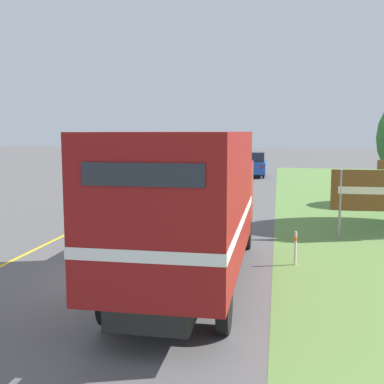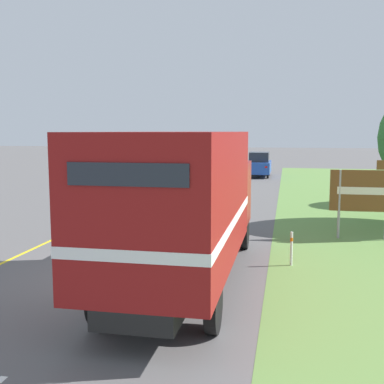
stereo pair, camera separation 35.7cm
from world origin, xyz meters
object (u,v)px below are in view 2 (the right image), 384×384
Objects in this scene: horse_trailer_truck at (184,202)px; highway_sign at (364,192)px; lead_car_blue_ahead at (259,164)px; lead_car_white at (183,179)px; delineator_post at (291,248)px.

horse_trailer_truck is 7.90m from highway_sign.
lead_car_blue_ahead is at bearing 89.68° from horse_trailer_truck.
lead_car_white is 13.49m from highway_sign.
horse_trailer_truck reaches higher than delineator_post.
delineator_post is at bearing -66.49° from lead_car_white.
highway_sign is 4.67m from delineator_post.
horse_trailer_truck is at bearing -129.17° from highway_sign.
lead_car_white is 12.65m from lead_car_blue_ahead.
lead_car_blue_ahead is 1.52× the size of highway_sign.
horse_trailer_truck reaches higher than highway_sign.
highway_sign reaches higher than lead_car_white.
delineator_post is at bearing -122.62° from highway_sign.
delineator_post is at bearing -84.81° from lead_car_blue_ahead.
highway_sign is at bearing -50.29° from lead_car_white.
horse_trailer_truck is 16.91m from lead_car_white.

